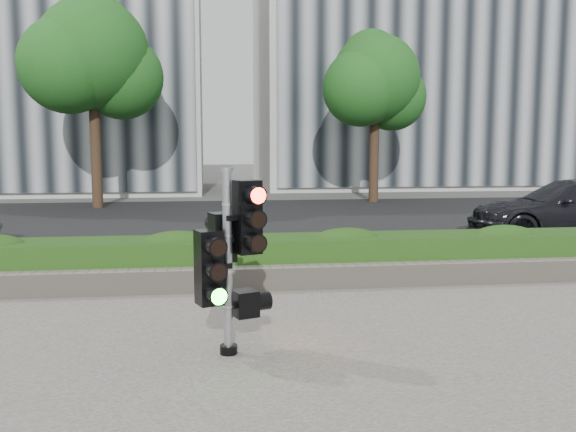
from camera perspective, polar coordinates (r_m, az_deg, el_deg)
The scene contains 12 objects.
ground at distance 7.35m, azimuth -1.65°, elevation -10.56°, with size 120.00×120.00×0.00m, color #51514C.
sidewalk at distance 5.03m, azimuth 1.38°, elevation -18.83°, with size 16.00×11.00×0.03m, color #9E9389.
road at distance 17.13m, azimuth -5.01°, elevation -0.58°, with size 60.00×13.00×0.02m, color black.
curb at distance 10.38m, azimuth -3.40°, elevation -5.09°, with size 60.00×0.25×0.12m, color gray.
stone_wall at distance 9.13m, azimuth -2.85°, elevation -5.83°, with size 12.00×0.32×0.34m, color gray.
hedge at distance 9.73m, azimuth -3.17°, elevation -4.02°, with size 12.00×1.00×0.68m, color #417323.
building_left at distance 31.56m, azimuth -23.48°, elevation 15.89°, with size 16.00×9.00×15.00m, color #B7B7B2.
building_right at distance 34.27m, azimuth 12.94°, elevation 12.96°, with size 18.00×10.00×12.00m, color #B7B7B2.
tree_left at distance 22.06m, azimuth -17.84°, elevation 13.87°, with size 4.61×4.03×7.34m.
tree_right at distance 23.48m, azimuth 8.09°, elevation 12.29°, with size 4.10×3.58×6.53m.
traffic_signal at distance 6.25m, azimuth -5.55°, elevation -3.36°, with size 0.70×0.61×1.92m.
car_dark at distance 15.49m, azimuth 25.01°, elevation 0.61°, with size 1.91×4.70×1.36m, color black.
Camera 1 is at (-0.70, -6.98, 2.18)m, focal length 38.00 mm.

